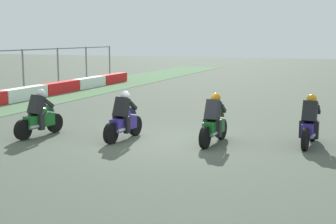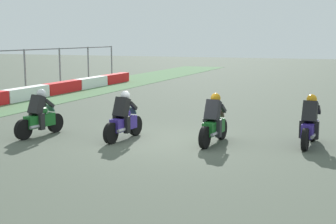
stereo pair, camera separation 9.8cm
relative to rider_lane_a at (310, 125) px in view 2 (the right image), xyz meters
name	(u,v)px [view 2 (the right image)]	position (x,y,z in m)	size (l,w,h in m)	color
ground_plane	(166,141)	(-0.96, 4.16, -0.62)	(120.00, 120.00, 0.00)	#485043
rider_lane_a	(310,125)	(0.00, 0.00, 0.00)	(2.04, 0.55, 1.51)	black
rider_lane_b	(214,123)	(-0.76, 2.69, 0.00)	(2.04, 0.55, 1.51)	black
rider_lane_c	(124,120)	(-1.22, 5.46, 0.00)	(2.04, 0.57, 1.51)	black
rider_lane_d	(40,117)	(-1.73, 8.21, 0.00)	(2.04, 0.60, 1.51)	black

